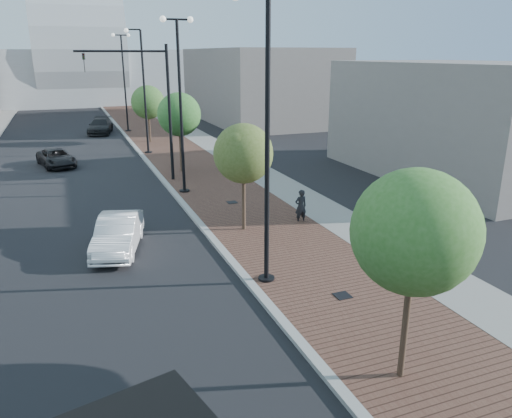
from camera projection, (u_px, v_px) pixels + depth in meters
name	position (u px, v px, depth m)	size (l,w,h in m)	color
sidewalk	(170.00, 139.00, 44.40)	(7.00, 140.00, 0.12)	#4C2D23
concrete_strip	(199.00, 137.00, 45.34)	(2.40, 140.00, 0.13)	slate
curb	(130.00, 141.00, 43.19)	(0.30, 140.00, 0.14)	gray
white_sedan	(118.00, 234.00, 19.31)	(1.49, 4.26, 1.40)	silver
dark_car_mid	(56.00, 158.00, 33.84)	(1.96, 4.25, 1.18)	black
dark_car_far	(100.00, 126.00, 47.71)	(2.00, 4.93, 1.43)	black
pedestrian	(301.00, 207.00, 22.39)	(0.58, 0.38, 1.60)	black
streetlight_1	(264.00, 158.00, 15.43)	(1.44, 0.56, 9.21)	black
streetlight_2	(181.00, 106.00, 25.98)	(1.72, 0.56, 9.28)	black
streetlight_3	(143.00, 97.00, 36.74)	(1.44, 0.56, 9.21)	black
streetlight_4	(124.00, 82.00, 47.28)	(1.72, 0.56, 9.28)	black
traffic_mast	(153.00, 99.00, 28.28)	(5.09, 0.20, 8.00)	black
tree_0	(416.00, 232.00, 10.70)	(2.82, 2.82, 5.19)	#382619
tree_1	(244.00, 154.00, 20.55)	(2.55, 2.53, 4.75)	#382619
tree_2	(180.00, 115.00, 31.12)	(2.76, 2.76, 5.17)	#382619
tree_3	(148.00, 102.00, 41.86)	(2.84, 2.84, 4.92)	#382619
convention_center	(78.00, 63.00, 80.65)	(50.00, 30.00, 50.00)	#9BA2A5
commercial_block_ne	(258.00, 85.00, 56.41)	(12.00, 22.00, 8.00)	slate
commercial_block_e	(463.00, 120.00, 30.62)	(10.00, 16.00, 7.00)	slate
utility_cover_1	(342.00, 296.00, 15.59)	(0.50, 0.50, 0.02)	black
utility_cover_2	(232.00, 202.00, 25.36)	(0.50, 0.50, 0.02)	black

